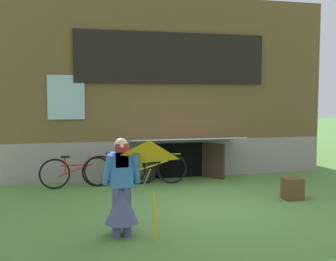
# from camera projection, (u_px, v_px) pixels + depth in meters

# --- Properties ---
(ground_plane) EXTENTS (60.00, 60.00, 0.00)m
(ground_plane) POSITION_uv_depth(u_px,v_px,m) (209.00, 206.00, 8.16)
(ground_plane) COLOR #56843D
(log_house) EXTENTS (8.76, 6.50, 4.81)m
(log_house) POSITION_uv_depth(u_px,v_px,m) (152.00, 89.00, 13.47)
(log_house) COLOR gray
(log_house) RESTS_ON ground_plane
(person) EXTENTS (0.61, 0.52, 1.53)m
(person) POSITION_uv_depth(u_px,v_px,m) (122.00, 196.00, 6.35)
(person) COLOR #474C75
(person) RESTS_ON ground_plane
(kite) EXTENTS (0.85, 0.95, 1.41)m
(kite) POSITION_uv_depth(u_px,v_px,m) (149.00, 166.00, 5.85)
(kite) COLOR orange
(kite) RESTS_ON ground_plane
(bicycle_yellow) EXTENTS (1.75, 0.37, 0.80)m
(bicycle_yellow) POSITION_uv_depth(u_px,v_px,m) (151.00, 168.00, 10.25)
(bicycle_yellow) COLOR black
(bicycle_yellow) RESTS_ON ground_plane
(bicycle_green) EXTENTS (1.79, 0.08, 0.81)m
(bicycle_green) POSITION_uv_depth(u_px,v_px,m) (121.00, 169.00, 10.07)
(bicycle_green) COLOR black
(bicycle_green) RESTS_ON ground_plane
(bicycle_red) EXTENTS (1.70, 0.18, 0.78)m
(bicycle_red) POSITION_uv_depth(u_px,v_px,m) (76.00, 172.00, 9.80)
(bicycle_red) COLOR black
(bicycle_red) RESTS_ON ground_plane
(wooden_crate) EXTENTS (0.38, 0.32, 0.45)m
(wooden_crate) POSITION_uv_depth(u_px,v_px,m) (293.00, 189.00, 8.68)
(wooden_crate) COLOR brown
(wooden_crate) RESTS_ON ground_plane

